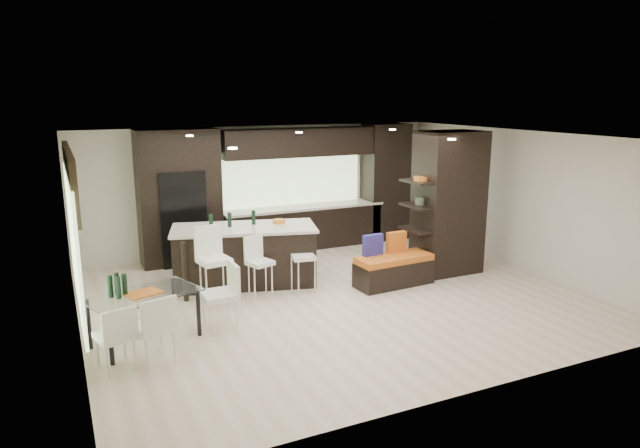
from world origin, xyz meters
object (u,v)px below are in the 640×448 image
kitchen_island (245,255)px  floor_vase (419,237)px  chair_far (116,340)px  stool_left (215,275)px  chair_near (153,332)px  stool_mid (260,274)px  bench (394,270)px  chair_end (219,300)px  stool_right (303,268)px  dining_table (145,318)px

kitchen_island → floor_vase: size_ratio=2.12×
chair_far → stool_left: bearing=29.2°
floor_vase → chair_near: floor_vase is taller
kitchen_island → stool_mid: size_ratio=3.00×
bench → chair_near: size_ratio=1.66×
bench → chair_end: chair_end is taller
stool_mid → chair_near: chair_near is taller
stool_right → floor_vase: bearing=17.8°
chair_near → chair_end: 1.28m
stool_mid → floor_vase: floor_vase is taller
stool_mid → dining_table: (-2.02, -0.99, -0.08)m
chair_far → dining_table: bearing=42.1°
kitchen_island → stool_mid: bearing=-74.7°
bench → dining_table: size_ratio=0.98×
stool_left → stool_right: (1.57, 0.04, -0.10)m
bench → chair_end: bearing=-173.3°
kitchen_island → stool_left: 1.18m
dining_table → chair_near: size_ratio=1.69×
stool_left → chair_end: size_ratio=1.16×
chair_far → chair_end: 1.66m
stool_mid → dining_table: bearing=-172.8°
chair_near → floor_vase: bearing=4.8°
chair_far → chair_end: chair_end is taller
kitchen_island → stool_left: kitchen_island is taller
bench → chair_far: bearing=-168.4°
kitchen_island → dining_table: size_ratio=1.75×
stool_mid → floor_vase: bearing=-12.9°
bench → chair_near: 4.61m
stool_mid → chair_near: size_ratio=0.99×
chair_near → chair_far: 0.46m
stool_left → stool_mid: 0.79m
stool_left → chair_near: (-1.24, -1.67, -0.10)m
kitchen_island → stool_right: kitchen_island is taller
floor_vase → stool_left: bearing=-174.4°
stool_left → stool_mid: size_ratio=1.24×
chair_end → kitchen_island: bearing=-28.7°
floor_vase → chair_end: size_ratio=1.33×
stool_right → stool_left: bearing=-168.5°
dining_table → chair_far: bearing=-142.3°
kitchen_island → stool_mid: (0.00, -0.84, -0.11)m
chair_near → chair_far: bearing=161.7°
kitchen_island → chair_end: 2.07m
stool_left → stool_right: stool_left is taller
stool_left → kitchen_island: bearing=39.4°
chair_end → stool_left: bearing=-12.0°
kitchen_island → stool_left: bearing=-116.3°
floor_vase → chair_far: (-5.93, -2.06, -0.20)m
kitchen_island → floor_vase: 3.48m
stool_mid → bench: (2.39, -0.39, -0.15)m
dining_table → chair_end: 1.06m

